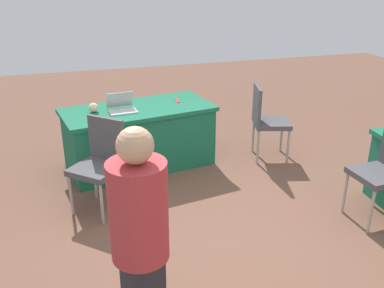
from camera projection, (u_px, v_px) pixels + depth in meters
ground_plane at (208, 233)px, 4.10m from camera, size 14.40×14.40×0.00m
table_foreground at (139, 137)px, 5.35m from camera, size 1.90×1.12×0.75m
chair_near_front at (100, 160)px, 4.35m from camera, size 0.62×0.62×0.95m
chair_tucked_left at (266, 117)px, 5.50m from camera, size 0.54×0.54×0.96m
person_presenter at (140, 240)px, 2.52m from camera, size 0.42×0.42×1.57m
laptop_silver at (122, 108)px, 5.08m from camera, size 0.34×0.32×0.21m
yarn_ball at (93, 108)px, 5.04m from camera, size 0.11×0.11×0.11m
scissors_red at (177, 100)px, 5.47m from camera, size 0.05×0.18×0.01m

